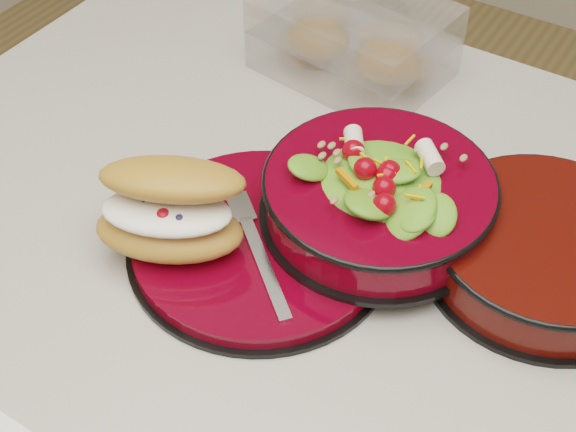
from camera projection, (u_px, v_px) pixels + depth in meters
The scene contains 6 objects.
dinner_plate at pixel (261, 242), 0.80m from camera, with size 0.27×0.27×0.02m.
salad_bowl at pixel (380, 189), 0.78m from camera, with size 0.24×0.24×0.10m.
croissant at pixel (171, 210), 0.76m from camera, with size 0.16×0.15×0.09m.
fork at pixel (257, 248), 0.78m from camera, with size 0.14×0.12×0.00m.
pastry_box at pixel (353, 40), 0.99m from camera, with size 0.24×0.19×0.09m.
extra_bowl at pixel (545, 249), 0.76m from camera, with size 0.23×0.23×0.05m.
Camera 1 is at (0.17, -0.52, 1.50)m, focal length 50.00 mm.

